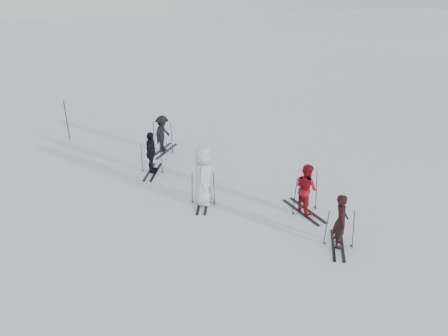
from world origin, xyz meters
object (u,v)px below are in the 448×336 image
object	(u,v)px
skier_grey	(203,177)
skier_uphill_far	(163,134)
skier_red	(306,189)
piste_marker	(67,120)
skier_uphill_left	(151,153)
skier_near_dark	(341,222)

from	to	relation	value
skier_grey	skier_uphill_far	world-z (taller)	skier_grey
skier_red	piste_marker	distance (m)	11.42
skier_grey	skier_uphill_left	xyz separation A→B (m)	(-1.17, 2.87, -0.19)
skier_near_dark	piste_marker	xyz separation A→B (m)	(-6.96, 11.00, 0.09)
skier_near_dark	skier_uphill_left	size ratio (longest dim) A/B	1.00
skier_near_dark	skier_grey	bearing A→B (deg)	68.18
skier_uphill_far	piste_marker	bearing A→B (deg)	92.40
piste_marker	skier_red	bearing A→B (deg)	-52.43
skier_uphill_far	piste_marker	xyz separation A→B (m)	(-3.72, 2.76, 0.12)
skier_near_dark	skier_uphill_far	xyz separation A→B (m)	(-3.24, 8.24, -0.02)
piste_marker	skier_near_dark	bearing A→B (deg)	-57.66
skier_near_dark	skier_grey	size ratio (longest dim) A/B	0.80
skier_grey	skier_near_dark	bearing A→B (deg)	-118.02
skier_grey	skier_uphill_left	bearing A→B (deg)	44.33
skier_uphill_far	skier_uphill_left	bearing A→B (deg)	-163.72
skier_uphill_left	skier_uphill_far	xyz separation A→B (m)	(0.80, 1.91, -0.02)
skier_near_dark	skier_grey	distance (m)	4.50
skier_uphill_far	skier_grey	bearing A→B (deg)	-136.63
skier_uphill_far	piste_marker	world-z (taller)	piste_marker
skier_uphill_far	piste_marker	distance (m)	4.63
skier_uphill_left	piste_marker	size ratio (longest dim) A/B	0.90
skier_red	skier_uphill_left	bearing A→B (deg)	32.81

